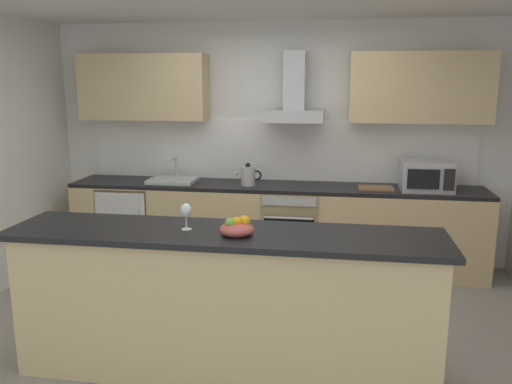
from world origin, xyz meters
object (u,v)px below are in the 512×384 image
wine_glass (186,212)px  fruit_bowl (237,228)px  sink (173,180)px  chopping_board (376,188)px  range_hood (294,100)px  refrigerator (131,223)px  kettle (248,175)px  oven (291,227)px  microwave (427,176)px

wine_glass → fruit_bowl: wine_glass is taller
sink → chopping_board: sink is taller
range_hood → wine_glass: range_hood is taller
refrigerator → sink: (0.50, 0.01, 0.50)m
kettle → fruit_bowl: size_ratio=1.31×
kettle → fruit_bowl: 2.19m
oven → fruit_bowl: size_ratio=3.64×
sink → wine_glass: 2.30m
range_hood → microwave: bearing=-6.7°
oven → sink: sink is taller
microwave → range_hood: (-1.35, 0.16, 0.74)m
microwave → kettle: microwave is taller
refrigerator → kettle: bearing=-1.3°
kettle → chopping_board: kettle is taller
range_hood → fruit_bowl: bearing=-93.7°
refrigerator → sink: sink is taller
range_hood → kettle: bearing=-160.4°
kettle → wine_glass: 2.11m
sink → kettle: bearing=-3.1°
oven → range_hood: (0.00, 0.13, 1.33)m
oven → wine_glass: size_ratio=4.50×
microwave → wine_glass: size_ratio=2.81×
wine_glass → sink: bearing=110.2°
chopping_board → wine_glass: bearing=-122.7°
microwave → fruit_bowl: microwave is taller
kettle → range_hood: bearing=19.6°
oven → wine_glass: wine_glass is taller
sink → chopping_board: (2.15, -0.03, -0.02)m
oven → refrigerator: size_ratio=0.94×
kettle → fruit_bowl: (0.31, -2.17, 0.05)m
microwave → chopping_board: microwave is taller
kettle → wine_glass: size_ratio=1.62×
oven → range_hood: 1.33m
range_hood → fruit_bowl: 2.45m
refrigerator → kettle: kettle is taller
kettle → range_hood: range_hood is taller
sink → refrigerator: bearing=-178.4°
refrigerator → range_hood: bearing=4.2°
refrigerator → sink: 0.71m
oven → microwave: microwave is taller
refrigerator → range_hood: 2.26m
range_hood → fruit_bowl: size_ratio=3.27×
oven → chopping_board: size_ratio=2.35×
sink → kettle: sink is taller
oven → sink: size_ratio=1.60×
refrigerator → chopping_board: size_ratio=2.50×
chopping_board → range_hood: bearing=169.9°
microwave → fruit_bowl: bearing=-124.6°
sink → wine_glass: bearing=-69.8°
kettle → refrigerator: bearing=178.7°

